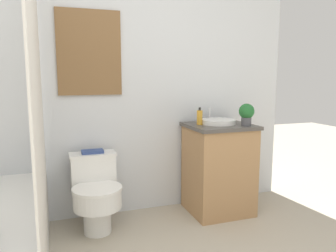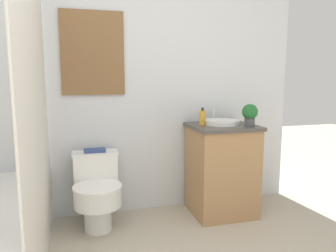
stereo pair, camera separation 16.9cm
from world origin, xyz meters
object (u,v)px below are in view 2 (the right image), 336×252
Objects in this scene: soap_bottle at (202,117)px; book_on_tank at (95,150)px; toilet at (97,189)px; sink at (222,122)px; potted_plant at (250,114)px.

soap_bottle reaches higher than book_on_tank.
sink reaches higher than toilet.
potted_plant is at bearing -45.29° from sink.
toilet is 1.06m from soap_bottle.
sink is 0.18m from soap_bottle.
soap_bottle is (-0.17, 0.02, 0.04)m from sink.
soap_bottle is 0.86× the size of book_on_tank.
sink is 2.26× the size of soap_bottle.
book_on_tank reaches higher than toilet.
soap_bottle is at bearing 2.66° from toilet.
soap_bottle reaches higher than toilet.
sink is 1.10m from book_on_tank.
soap_bottle is 0.40m from potted_plant.
toilet is at bearing -90.00° from book_on_tank.
potted_plant is at bearing -28.97° from soap_bottle.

